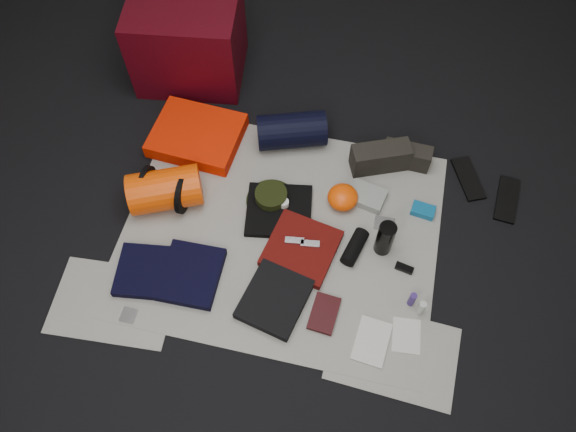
% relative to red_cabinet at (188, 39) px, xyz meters
% --- Properties ---
extents(floor, '(4.50, 4.50, 0.02)m').
position_rel_red_cabinet_xyz_m(floor, '(0.78, -0.99, -0.26)').
color(floor, black).
rests_on(floor, ground).
extents(newspaper_mat, '(1.60, 1.30, 0.01)m').
position_rel_red_cabinet_xyz_m(newspaper_mat, '(0.78, -0.99, -0.25)').
color(newspaper_mat, '#B6B6A8').
rests_on(newspaper_mat, floor).
extents(newspaper_sheet_front_left, '(0.61, 0.44, 0.00)m').
position_rel_red_cabinet_xyz_m(newspaper_sheet_front_left, '(0.08, -1.54, -0.25)').
color(newspaper_sheet_front_left, '#B6B6A8').
rests_on(newspaper_sheet_front_left, floor).
extents(newspaper_sheet_front_right, '(0.60, 0.43, 0.00)m').
position_rel_red_cabinet_xyz_m(newspaper_sheet_front_right, '(1.43, -1.49, -0.25)').
color(newspaper_sheet_front_right, '#B6B6A8').
rests_on(newspaper_sheet_front_right, floor).
extents(red_cabinet, '(0.67, 0.58, 0.50)m').
position_rel_red_cabinet_xyz_m(red_cabinet, '(0.00, 0.00, 0.00)').
color(red_cabinet, '#44050E').
rests_on(red_cabinet, floor).
extents(sleeping_pad, '(0.50, 0.42, 0.09)m').
position_rel_red_cabinet_xyz_m(sleeping_pad, '(0.19, -0.51, -0.20)').
color(sleeping_pad, '#F62302').
rests_on(sleeping_pad, newspaper_mat).
extents(stuff_sack, '(0.42, 0.35, 0.22)m').
position_rel_red_cabinet_xyz_m(stuff_sack, '(0.15, -0.93, -0.14)').
color(stuff_sack, '#F84604').
rests_on(stuff_sack, newspaper_mat).
extents(sack_strap_left, '(0.02, 0.22, 0.22)m').
position_rel_red_cabinet_xyz_m(sack_strap_left, '(0.05, -0.93, -0.14)').
color(sack_strap_left, black).
rests_on(sack_strap_left, newspaper_mat).
extents(sack_strap_right, '(0.02, 0.22, 0.22)m').
position_rel_red_cabinet_xyz_m(sack_strap_right, '(0.25, -0.93, -0.14)').
color(sack_strap_right, black).
rests_on(sack_strap_right, newspaper_mat).
extents(navy_duffel, '(0.42, 0.31, 0.20)m').
position_rel_red_cabinet_xyz_m(navy_duffel, '(0.71, -0.40, -0.15)').
color(navy_duffel, black).
rests_on(navy_duffel, newspaper_mat).
extents(boonie_brim, '(0.30, 0.30, 0.01)m').
position_rel_red_cabinet_xyz_m(boonie_brim, '(0.69, -0.81, -0.24)').
color(boonie_brim, black).
rests_on(boonie_brim, newspaper_mat).
extents(boonie_crown, '(0.17, 0.17, 0.07)m').
position_rel_red_cabinet_xyz_m(boonie_crown, '(0.69, -0.81, -0.20)').
color(boonie_crown, black).
rests_on(boonie_crown, boonie_brim).
extents(hiking_boot_left, '(0.33, 0.23, 0.16)m').
position_rel_red_cabinet_xyz_m(hiking_boot_left, '(1.21, -0.46, -0.17)').
color(hiking_boot_left, black).
rests_on(hiking_boot_left, newspaper_mat).
extents(hiking_boot_right, '(0.26, 0.11, 0.13)m').
position_rel_red_cabinet_xyz_m(hiking_boot_right, '(1.35, -0.41, -0.18)').
color(hiking_boot_right, black).
rests_on(hiking_boot_right, newspaper_mat).
extents(flip_flop_left, '(0.21, 0.29, 0.02)m').
position_rel_red_cabinet_xyz_m(flip_flop_left, '(1.70, -0.44, -0.24)').
color(flip_flop_left, black).
rests_on(flip_flop_left, floor).
extents(flip_flop_right, '(0.13, 0.29, 0.02)m').
position_rel_red_cabinet_xyz_m(flip_flop_right, '(1.91, -0.53, -0.24)').
color(flip_flop_right, black).
rests_on(flip_flop_right, floor).
extents(trousers_navy_a, '(0.28, 0.31, 0.04)m').
position_rel_red_cabinet_xyz_m(trousers_navy_a, '(0.16, -1.36, -0.22)').
color(trousers_navy_a, black).
rests_on(trousers_navy_a, newspaper_mat).
extents(trousers_navy_b, '(0.29, 0.32, 0.05)m').
position_rel_red_cabinet_xyz_m(trousers_navy_b, '(0.41, -1.32, -0.22)').
color(trousers_navy_b, black).
rests_on(trousers_navy_b, newspaper_mat).
extents(trousers_charcoal, '(0.35, 0.38, 0.05)m').
position_rel_red_cabinet_xyz_m(trousers_charcoal, '(0.84, -1.36, -0.22)').
color(trousers_charcoal, black).
rests_on(trousers_charcoal, newspaper_mat).
extents(black_tshirt, '(0.38, 0.37, 0.03)m').
position_rel_red_cabinet_xyz_m(black_tshirt, '(0.74, -0.87, -0.23)').
color(black_tshirt, black).
rests_on(black_tshirt, newspaper_mat).
extents(red_shirt, '(0.39, 0.39, 0.04)m').
position_rel_red_cabinet_xyz_m(red_shirt, '(0.90, -1.06, -0.22)').
color(red_shirt, '#540C09').
rests_on(red_shirt, newspaper_mat).
extents(orange_stuff_sack, '(0.20, 0.20, 0.11)m').
position_rel_red_cabinet_xyz_m(orange_stuff_sack, '(1.05, -0.74, -0.19)').
color(orange_stuff_sack, '#F84604').
rests_on(orange_stuff_sack, newspaper_mat).
extents(first_aid_pouch, '(0.21, 0.18, 0.05)m').
position_rel_red_cabinet_xyz_m(first_aid_pouch, '(1.18, -0.69, -0.22)').
color(first_aid_pouch, gray).
rests_on(first_aid_pouch, newspaper_mat).
extents(water_bottle, '(0.11, 0.11, 0.22)m').
position_rel_red_cabinet_xyz_m(water_bottle, '(1.30, -0.96, -0.14)').
color(water_bottle, black).
rests_on(water_bottle, newspaper_mat).
extents(speaker, '(0.12, 0.21, 0.08)m').
position_rel_red_cabinet_xyz_m(speaker, '(1.16, -1.01, -0.21)').
color(speaker, black).
rests_on(speaker, newspaper_mat).
extents(compact_camera, '(0.10, 0.06, 0.04)m').
position_rel_red_cabinet_xyz_m(compact_camera, '(1.29, -0.83, -0.23)').
color(compact_camera, '#B6B5BA').
rests_on(compact_camera, newspaper_mat).
extents(cyan_case, '(0.13, 0.09, 0.04)m').
position_rel_red_cabinet_xyz_m(cyan_case, '(1.48, -0.71, -0.23)').
color(cyan_case, '#0E5C8E').
rests_on(cyan_case, newspaper_mat).
extents(toiletry_purple, '(0.04, 0.04, 0.10)m').
position_rel_red_cabinet_xyz_m(toiletry_purple, '(1.47, -1.23, -0.20)').
color(toiletry_purple, navy).
rests_on(toiletry_purple, newspaper_mat).
extents(toiletry_clear, '(0.04, 0.04, 0.10)m').
position_rel_red_cabinet_xyz_m(toiletry_clear, '(1.52, -1.26, -0.20)').
color(toiletry_clear, '#B3B9B3').
rests_on(toiletry_clear, newspaper_mat).
extents(paperback_book, '(0.14, 0.20, 0.03)m').
position_rel_red_cabinet_xyz_m(paperback_book, '(1.08, -1.37, -0.23)').
color(paperback_book, black).
rests_on(paperback_book, newspaper_mat).
extents(map_booklet, '(0.17, 0.23, 0.01)m').
position_rel_red_cabinet_xyz_m(map_booklet, '(1.32, -1.46, -0.24)').
color(map_booklet, beige).
rests_on(map_booklet, newspaper_mat).
extents(map_printout, '(0.15, 0.18, 0.01)m').
position_rel_red_cabinet_xyz_m(map_printout, '(1.48, -1.39, -0.24)').
color(map_printout, beige).
rests_on(map_printout, newspaper_mat).
extents(sunglasses, '(0.10, 0.05, 0.02)m').
position_rel_red_cabinet_xyz_m(sunglasses, '(1.42, -1.05, -0.24)').
color(sunglasses, black).
rests_on(sunglasses, newspaper_mat).
extents(key_cluster, '(0.07, 0.07, 0.01)m').
position_rel_red_cabinet_xyz_m(key_cluster, '(0.18, -1.59, -0.24)').
color(key_cluster, '#B6B5BA').
rests_on(key_cluster, newspaper_mat).
extents(tape_roll, '(0.05, 0.05, 0.04)m').
position_rel_red_cabinet_xyz_m(tape_roll, '(0.76, -0.84, -0.20)').
color(tape_roll, silver).
rests_on(tape_roll, black_tshirt).
extents(energy_bar_a, '(0.10, 0.05, 0.01)m').
position_rel_red_cabinet_xyz_m(energy_bar_a, '(0.86, -1.04, -0.20)').
color(energy_bar_a, '#B6B5BA').
rests_on(energy_bar_a, red_shirt).
extents(energy_bar_b, '(0.10, 0.05, 0.01)m').
position_rel_red_cabinet_xyz_m(energy_bar_b, '(0.94, -1.04, -0.20)').
color(energy_bar_b, '#B6B5BA').
rests_on(energy_bar_b, red_shirt).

